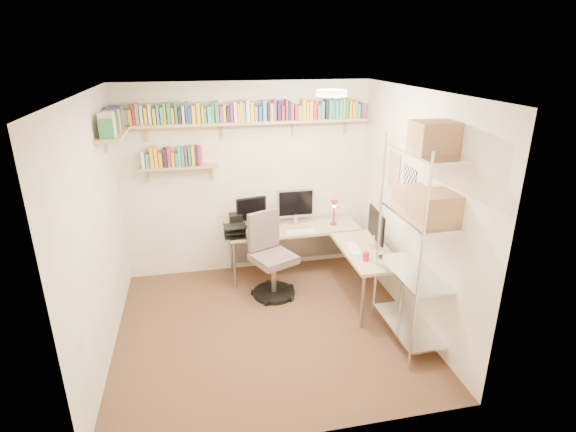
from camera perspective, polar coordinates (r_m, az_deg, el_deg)
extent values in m
plane|color=#46281E|center=(5.07, -2.56, -13.93)|extent=(3.20, 3.20, 0.00)
cube|color=beige|center=(5.89, -5.16, 4.54)|extent=(3.20, 0.04, 2.50)
cube|color=beige|center=(4.54, -23.18, -2.12)|extent=(0.04, 3.00, 2.50)
cube|color=beige|center=(4.97, 15.70, 0.74)|extent=(0.04, 3.00, 2.50)
cube|color=beige|center=(3.16, 1.62, -10.40)|extent=(3.20, 0.04, 2.50)
cube|color=silver|center=(4.20, -3.12, 15.45)|extent=(3.20, 3.00, 0.04)
cube|color=white|center=(5.35, 13.28, 5.73)|extent=(0.01, 0.30, 0.42)
cube|color=white|center=(5.02, 15.11, 3.99)|extent=(0.01, 0.28, 0.38)
cylinder|color=#FFEAC6|center=(4.55, 5.54, 15.29)|extent=(0.30, 0.30, 0.06)
cube|color=tan|center=(5.61, -5.25, 11.77)|extent=(3.05, 0.25, 0.03)
cube|color=tan|center=(5.22, -21.19, 9.82)|extent=(0.25, 1.00, 0.03)
cube|color=tan|center=(5.70, -13.67, 6.08)|extent=(0.95, 0.20, 0.02)
cube|color=tan|center=(5.67, -17.63, 10.29)|extent=(0.03, 0.20, 0.20)
cube|color=tan|center=(5.66, -8.38, 11.00)|extent=(0.03, 0.20, 0.20)
cube|color=tan|center=(5.78, 0.72, 11.42)|extent=(0.03, 0.20, 0.20)
cube|color=tan|center=(5.97, 7.43, 11.54)|extent=(0.03, 0.20, 0.20)
cube|color=#7E2174|center=(5.62, -20.64, 11.62)|extent=(0.02, 0.15, 0.17)
cube|color=teal|center=(5.61, -20.26, 11.75)|extent=(0.03, 0.12, 0.19)
cube|color=gray|center=(5.61, -19.86, 11.72)|extent=(0.04, 0.14, 0.17)
cube|color=gold|center=(5.60, -19.39, 11.75)|extent=(0.04, 0.12, 0.17)
cube|color=#BE193D|center=(5.59, -18.96, 12.03)|extent=(0.02, 0.13, 0.22)
cube|color=gray|center=(5.59, -18.60, 12.19)|extent=(0.04, 0.14, 0.24)
cube|color=beige|center=(5.58, -18.11, 12.11)|extent=(0.03, 0.13, 0.22)
cube|color=gold|center=(5.58, -17.62, 12.03)|extent=(0.04, 0.12, 0.19)
cube|color=beige|center=(5.57, -17.14, 12.26)|extent=(0.03, 0.12, 0.23)
cube|color=gold|center=(5.57, -16.61, 12.04)|extent=(0.04, 0.14, 0.18)
cube|color=teal|center=(5.57, -16.18, 12.29)|extent=(0.03, 0.14, 0.22)
cube|color=teal|center=(5.57, -15.71, 12.19)|extent=(0.03, 0.15, 0.19)
cube|color=gold|center=(5.56, -15.37, 12.44)|extent=(0.02, 0.13, 0.23)
cube|color=#2B8147|center=(5.56, -14.89, 12.51)|extent=(0.04, 0.15, 0.24)
cube|color=gold|center=(5.56, -14.43, 12.26)|extent=(0.03, 0.15, 0.18)
cube|color=#2B8147|center=(5.55, -14.03, 12.58)|extent=(0.03, 0.13, 0.24)
cube|color=black|center=(5.56, -13.59, 12.30)|extent=(0.03, 0.14, 0.18)
cube|color=beige|center=(5.55, -13.16, 12.46)|extent=(0.03, 0.14, 0.20)
cube|color=#1E419C|center=(5.55, -12.74, 12.72)|extent=(0.03, 0.12, 0.25)
cube|color=#1E419C|center=(5.56, -12.38, 12.39)|extent=(0.03, 0.15, 0.18)
cube|color=gold|center=(5.55, -11.90, 12.54)|extent=(0.04, 0.15, 0.20)
cube|color=gold|center=(5.55, -11.33, 12.74)|extent=(0.04, 0.15, 0.23)
cube|color=gold|center=(5.55, -10.81, 12.62)|extent=(0.02, 0.14, 0.20)
cube|color=#2B8147|center=(5.56, -10.49, 12.50)|extent=(0.03, 0.13, 0.17)
cube|color=teal|center=(5.56, -9.97, 12.61)|extent=(0.04, 0.14, 0.19)
cube|color=#2B8147|center=(5.56, -9.56, 12.76)|extent=(0.03, 0.12, 0.21)
cube|color=#2B8147|center=(5.56, -9.04, 12.96)|extent=(0.04, 0.13, 0.24)
cube|color=#7E2174|center=(5.56, -8.50, 12.72)|extent=(0.04, 0.14, 0.19)
cube|color=gold|center=(5.57, -8.10, 12.81)|extent=(0.03, 0.12, 0.20)
cube|color=black|center=(5.57, -7.61, 12.71)|extent=(0.04, 0.12, 0.18)
cube|color=#7E2174|center=(5.57, -7.21, 12.81)|extent=(0.03, 0.11, 0.19)
cube|color=beige|center=(5.57, -6.73, 13.01)|extent=(0.04, 0.11, 0.23)
cube|color=gold|center=(5.58, -6.33, 12.96)|extent=(0.02, 0.13, 0.22)
cube|color=gold|center=(5.58, -6.00, 13.13)|extent=(0.03, 0.12, 0.24)
cube|color=teal|center=(5.59, -5.65, 13.03)|extent=(0.03, 0.12, 0.22)
cube|color=beige|center=(5.59, -5.18, 13.19)|extent=(0.04, 0.12, 0.25)
cube|color=gold|center=(5.60, -4.65, 13.11)|extent=(0.04, 0.13, 0.23)
cube|color=gray|center=(5.61, -4.15, 12.86)|extent=(0.03, 0.13, 0.18)
cube|color=#1E419C|center=(5.61, -3.61, 12.88)|extent=(0.04, 0.13, 0.18)
cube|color=teal|center=(5.62, -3.05, 13.24)|extent=(0.04, 0.14, 0.24)
cube|color=black|center=(5.63, -2.57, 13.06)|extent=(0.02, 0.13, 0.20)
cube|color=gold|center=(5.63, -2.16, 13.09)|extent=(0.04, 0.14, 0.21)
cube|color=#7E2174|center=(5.64, -1.77, 13.31)|extent=(0.03, 0.15, 0.25)
cube|color=black|center=(5.65, -1.24, 13.26)|extent=(0.04, 0.15, 0.23)
cube|color=#BE193D|center=(5.66, -0.71, 13.00)|extent=(0.03, 0.12, 0.18)
cube|color=#7E2174|center=(5.66, -0.26, 13.35)|extent=(0.03, 0.13, 0.25)
cube|color=black|center=(5.67, 0.12, 13.27)|extent=(0.04, 0.12, 0.23)
cube|color=gray|center=(5.68, 0.47, 13.13)|extent=(0.03, 0.12, 0.20)
cube|color=#BE193D|center=(5.69, 0.92, 13.05)|extent=(0.04, 0.14, 0.18)
cube|color=gray|center=(5.70, 1.39, 13.04)|extent=(0.04, 0.15, 0.18)
cube|color=gold|center=(5.71, 1.94, 13.42)|extent=(0.04, 0.13, 0.25)
cube|color=gold|center=(5.72, 2.41, 13.28)|extent=(0.03, 0.12, 0.22)
cube|color=gold|center=(5.74, 2.85, 13.31)|extent=(0.04, 0.13, 0.22)
cube|color=#BE193D|center=(5.75, 3.39, 13.28)|extent=(0.04, 0.12, 0.22)
cube|color=gray|center=(5.76, 3.86, 13.09)|extent=(0.04, 0.13, 0.18)
cube|color=teal|center=(5.77, 4.31, 13.29)|extent=(0.04, 0.13, 0.22)
cube|color=black|center=(5.79, 4.83, 13.38)|extent=(0.04, 0.14, 0.23)
cube|color=teal|center=(5.80, 5.28, 13.36)|extent=(0.04, 0.15, 0.23)
cube|color=#2B8147|center=(5.81, 5.66, 13.44)|extent=(0.02, 0.15, 0.25)
cube|color=teal|center=(5.83, 6.08, 13.30)|extent=(0.04, 0.12, 0.22)
cube|color=teal|center=(5.84, 6.55, 13.33)|extent=(0.04, 0.15, 0.22)
cube|color=gold|center=(5.85, 6.96, 13.44)|extent=(0.02, 0.15, 0.24)
cube|color=#2B8147|center=(5.87, 7.35, 13.41)|extent=(0.04, 0.13, 0.24)
cube|color=gold|center=(5.88, 7.77, 13.31)|extent=(0.03, 0.15, 0.22)
cube|color=gold|center=(5.90, 8.16, 13.24)|extent=(0.03, 0.13, 0.20)
cube|color=gold|center=(5.91, 8.46, 13.31)|extent=(0.02, 0.13, 0.22)
cube|color=teal|center=(5.92, 8.80, 13.10)|extent=(0.04, 0.15, 0.18)
cube|color=#7E2174|center=(5.94, 9.22, 13.14)|extent=(0.03, 0.15, 0.19)
cube|color=#2B8147|center=(4.78, -22.10, 10.16)|extent=(0.14, 0.03, 0.19)
cube|color=beige|center=(4.82, -22.06, 10.59)|extent=(0.14, 0.04, 0.25)
cube|color=#1E419C|center=(4.87, -21.94, 10.44)|extent=(0.11, 0.04, 0.20)
cube|color=gold|center=(4.92, -21.86, 10.63)|extent=(0.12, 0.04, 0.22)
cube|color=beige|center=(4.97, -21.77, 10.87)|extent=(0.12, 0.04, 0.24)
cube|color=#2B8147|center=(5.02, -21.68, 10.83)|extent=(0.11, 0.03, 0.22)
cube|color=#BE193D|center=(5.06, -21.57, 10.65)|extent=(0.12, 0.04, 0.17)
cube|color=#2B8147|center=(5.11, -21.54, 11.09)|extent=(0.15, 0.04, 0.24)
cube|color=gray|center=(5.15, -21.43, 10.94)|extent=(0.14, 0.04, 0.19)
cube|color=gold|center=(5.21, -21.34, 10.95)|extent=(0.14, 0.04, 0.18)
cube|color=beige|center=(5.25, -21.29, 11.26)|extent=(0.14, 0.03, 0.22)
cube|color=#7E2174|center=(5.29, -21.24, 11.43)|extent=(0.14, 0.04, 0.24)
cube|color=#BE193D|center=(5.34, -21.12, 11.15)|extent=(0.15, 0.03, 0.17)
cube|color=#1E419C|center=(5.37, -21.10, 11.52)|extent=(0.14, 0.02, 0.23)
cube|color=#1E419C|center=(5.42, -21.05, 11.68)|extent=(0.13, 0.04, 0.25)
cube|color=teal|center=(5.46, -20.98, 11.70)|extent=(0.15, 0.03, 0.24)
cube|color=#2B8147|center=(5.49, -20.93, 11.76)|extent=(0.15, 0.03, 0.24)
cube|color=gold|center=(5.53, -20.84, 11.62)|extent=(0.12, 0.04, 0.20)
cube|color=gray|center=(5.58, -20.79, 11.74)|extent=(0.13, 0.03, 0.21)
cube|color=beige|center=(5.71, -17.91, 6.84)|extent=(0.04, 0.11, 0.20)
cube|color=teal|center=(5.70, -17.37, 6.74)|extent=(0.04, 0.11, 0.17)
cube|color=gold|center=(5.69, -16.89, 7.17)|extent=(0.04, 0.15, 0.25)
cube|color=gold|center=(5.69, -16.40, 7.17)|extent=(0.04, 0.14, 0.24)
cube|color=gold|center=(5.69, -15.86, 6.88)|extent=(0.04, 0.11, 0.17)
cube|color=black|center=(5.68, -15.35, 7.19)|extent=(0.04, 0.14, 0.23)
cube|color=#BE193D|center=(5.68, -14.86, 7.29)|extent=(0.04, 0.11, 0.24)
cube|color=gold|center=(5.68, -14.38, 6.99)|extent=(0.03, 0.12, 0.17)
cube|color=#2B8147|center=(5.68, -13.94, 7.03)|extent=(0.04, 0.14, 0.17)
cube|color=teal|center=(5.67, -13.61, 7.42)|extent=(0.03, 0.14, 0.25)
cube|color=#2B8147|center=(5.67, -13.22, 7.37)|extent=(0.03, 0.14, 0.23)
cube|color=#7E2174|center=(5.67, -12.81, 7.45)|extent=(0.03, 0.13, 0.24)
cube|color=#2B8147|center=(5.67, -12.40, 7.49)|extent=(0.03, 0.14, 0.24)
cube|color=gold|center=(5.67, -11.96, 7.55)|extent=(0.04, 0.14, 0.25)
cube|color=black|center=(5.67, -11.54, 7.57)|extent=(0.03, 0.12, 0.25)
cube|color=#BE193D|center=(5.67, -11.10, 7.57)|extent=(0.04, 0.12, 0.24)
cube|color=tan|center=(5.88, 0.77, -1.62)|extent=(1.71, 0.54, 0.04)
cube|color=tan|center=(5.33, 9.86, -4.38)|extent=(0.54, 1.17, 0.04)
cylinder|color=gray|center=(5.71, -6.77, -6.19)|extent=(0.04, 0.04, 0.63)
cylinder|color=gray|center=(6.11, -7.18, -4.31)|extent=(0.04, 0.04, 0.63)
cylinder|color=gray|center=(6.45, 8.15, -2.98)|extent=(0.04, 0.04, 0.63)
cylinder|color=gray|center=(4.97, 9.44, -10.70)|extent=(0.04, 0.04, 0.63)
cylinder|color=gray|center=(5.14, 14.21, -9.98)|extent=(0.04, 0.04, 0.63)
cube|color=gray|center=(6.20, 0.28, -3.28)|extent=(1.62, 0.02, 0.50)
cube|color=silver|center=(5.88, 0.98, 1.65)|extent=(0.50, 0.03, 0.38)
cube|color=black|center=(5.86, 1.02, 1.60)|extent=(0.45, 0.00, 0.33)
cube|color=black|center=(5.79, -4.68, 0.92)|extent=(0.40, 0.03, 0.31)
cube|color=black|center=(5.30, 11.15, -1.12)|extent=(0.03, 0.52, 0.34)
cube|color=silver|center=(5.29, 10.97, -1.14)|extent=(0.00, 0.47, 0.29)
cube|color=white|center=(5.73, 1.56, -1.96)|extent=(0.38, 0.12, 0.01)
cube|color=white|center=(5.32, 8.34, -4.08)|extent=(0.12, 0.36, 0.01)
cylinder|color=red|center=(6.00, 5.79, -0.97)|extent=(0.09, 0.09, 0.02)
cylinder|color=red|center=(5.95, 5.84, 0.24)|extent=(0.02, 0.02, 0.25)
cone|color=red|center=(5.91, 5.89, 1.55)|extent=(0.11, 0.11, 0.08)
sphere|color=#FFBF72|center=(5.91, 5.88, 1.30)|extent=(0.05, 0.05, 0.05)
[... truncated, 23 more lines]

